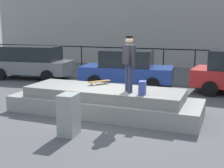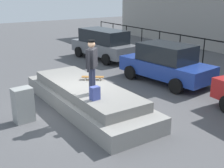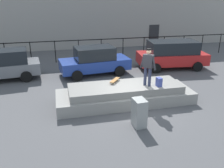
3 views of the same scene
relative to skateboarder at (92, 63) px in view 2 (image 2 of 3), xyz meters
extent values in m
plane|color=#4C4C4F|center=(-0.62, -0.16, -1.86)|extent=(60.00, 60.00, 0.00)
cube|color=gray|center=(-0.95, 0.29, -1.59)|extent=(6.36, 2.07, 0.53)
cube|color=gray|center=(-0.95, 0.29, -1.16)|extent=(5.21, 1.70, 0.33)
cylinder|color=#2D334C|center=(-0.07, 0.08, -0.57)|extent=(0.14, 0.14, 0.86)
cylinder|color=#2D334C|center=(0.07, -0.08, -0.57)|extent=(0.14, 0.14, 0.86)
cube|color=#26262B|center=(0.00, 0.00, 0.16)|extent=(0.48, 0.50, 0.59)
cylinder|color=#26262B|center=(-0.19, 0.20, 0.10)|extent=(0.23, 0.24, 0.62)
cylinder|color=#26262B|center=(0.19, -0.20, 0.10)|extent=(0.23, 0.24, 0.62)
sphere|color=tan|center=(0.00, 0.00, 0.59)|extent=(0.22, 0.22, 0.22)
cylinder|color=black|center=(0.00, 0.00, 0.69)|extent=(0.30, 0.30, 0.05)
cube|color=brown|center=(-1.33, 0.78, -0.89)|extent=(0.65, 0.77, 0.02)
cylinder|color=silver|center=(-1.57, 0.63, -0.97)|extent=(0.06, 0.06, 0.06)
cylinder|color=silver|center=(-1.41, 0.51, -0.97)|extent=(0.06, 0.06, 0.06)
cylinder|color=silver|center=(-1.25, 1.05, -0.97)|extent=(0.06, 0.06, 0.06)
cylinder|color=silver|center=(-1.09, 0.93, -0.97)|extent=(0.06, 0.06, 0.06)
cube|color=#3F4C99|center=(0.49, -0.20, -0.79)|extent=(0.23, 0.30, 0.41)
cube|color=slate|center=(-7.21, 4.93, -1.20)|extent=(4.56, 2.20, 0.68)
cube|color=black|center=(-7.21, 4.93, -0.47)|extent=(3.23, 1.85, 0.76)
cylinder|color=black|center=(-8.66, 5.66, -1.54)|extent=(0.66, 0.29, 0.64)
cylinder|color=black|center=(-8.46, 3.90, -1.54)|extent=(0.66, 0.29, 0.64)
cylinder|color=black|center=(-5.95, 5.96, -1.54)|extent=(0.66, 0.29, 0.64)
cylinder|color=black|center=(-5.76, 4.20, -1.54)|extent=(0.66, 0.29, 0.64)
cube|color=navy|center=(-1.66, 4.76, -1.21)|extent=(4.47, 2.27, 0.66)
cube|color=black|center=(-1.66, 4.76, -0.50)|extent=(2.53, 1.83, 0.76)
cylinder|color=black|center=(-3.09, 5.51, -1.54)|extent=(0.66, 0.29, 0.64)
cylinder|color=black|center=(-2.88, 3.70, -1.54)|extent=(0.66, 0.29, 0.64)
cylinder|color=black|center=(-0.45, 5.82, -1.54)|extent=(0.66, 0.29, 0.64)
cylinder|color=black|center=(-0.24, 4.02, -1.54)|extent=(0.66, 0.29, 0.64)
cube|color=gray|center=(-1.03, -1.94, -1.30)|extent=(0.49, 0.63, 1.12)
cylinder|color=black|center=(-12.62, 8.09, -1.05)|extent=(0.06, 0.06, 1.61)
cylinder|color=black|center=(-10.91, 8.09, -1.05)|extent=(0.06, 0.06, 1.61)
cylinder|color=black|center=(-9.19, 8.09, -1.05)|extent=(0.06, 0.06, 1.61)
cylinder|color=black|center=(-7.48, 8.09, -1.05)|extent=(0.06, 0.06, 1.61)
cylinder|color=black|center=(-5.76, 8.09, -1.05)|extent=(0.06, 0.06, 1.61)
cylinder|color=black|center=(-4.05, 8.09, -1.05)|extent=(0.06, 0.06, 1.61)
cylinder|color=black|center=(-2.34, 8.09, -1.05)|extent=(0.06, 0.06, 1.61)
camera|label=1|loc=(2.86, -8.72, 1.05)|focal=48.56mm
camera|label=2|loc=(7.71, -4.38, 2.18)|focal=47.25mm
camera|label=3|loc=(-3.88, -9.67, 3.00)|focal=38.54mm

